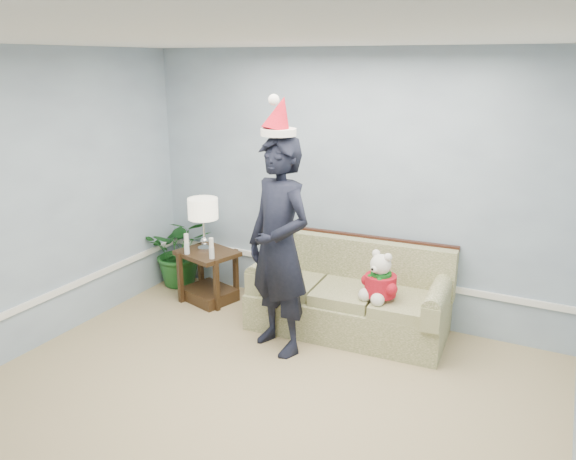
% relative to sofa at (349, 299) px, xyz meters
% --- Properties ---
extents(room_shell, '(4.54, 5.04, 2.74)m').
position_rel_sofa_xyz_m(room_shell, '(-0.20, -2.10, 1.03)').
color(room_shell, tan).
rests_on(room_shell, ground).
extents(wainscot_trim, '(4.49, 4.99, 0.06)m').
position_rel_sofa_xyz_m(wainscot_trim, '(-1.38, -0.92, 0.13)').
color(wainscot_trim, white).
rests_on(wainscot_trim, room_shell).
extents(sofa, '(1.94, 0.92, 0.89)m').
position_rel_sofa_xyz_m(sofa, '(0.00, 0.00, 0.00)').
color(sofa, '#55632E').
rests_on(sofa, room_shell).
extents(side_table, '(0.71, 0.64, 0.57)m').
position_rel_sofa_xyz_m(side_table, '(-1.64, -0.06, -0.09)').
color(side_table, '#3A2715').
rests_on(side_table, room_shell).
extents(table_lamp, '(0.33, 0.33, 0.58)m').
position_rel_sofa_xyz_m(table_lamp, '(-1.70, -0.03, 0.70)').
color(table_lamp, silver).
rests_on(table_lamp, side_table).
extents(candle_pair, '(0.38, 0.06, 0.23)m').
position_rel_sofa_xyz_m(candle_pair, '(-1.63, -0.23, 0.36)').
color(candle_pair, silver).
rests_on(candle_pair, side_table).
extents(houseplant, '(0.98, 0.94, 0.84)m').
position_rel_sofa_xyz_m(houseplant, '(-2.19, 0.18, 0.10)').
color(houseplant, '#1C551F').
rests_on(houseplant, room_shell).
extents(man, '(0.85, 0.72, 1.98)m').
position_rel_sofa_xyz_m(man, '(-0.43, -0.66, 0.67)').
color(man, black).
rests_on(man, room_shell).
extents(santa_hat, '(0.41, 0.43, 0.35)m').
position_rel_sofa_xyz_m(santa_hat, '(-0.43, -0.65, 1.80)').
color(santa_hat, white).
rests_on(santa_hat, man).
extents(teddy_bear, '(0.37, 0.37, 0.47)m').
position_rel_sofa_xyz_m(teddy_bear, '(0.37, -0.21, 0.32)').
color(teddy_bear, white).
rests_on(teddy_bear, sofa).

